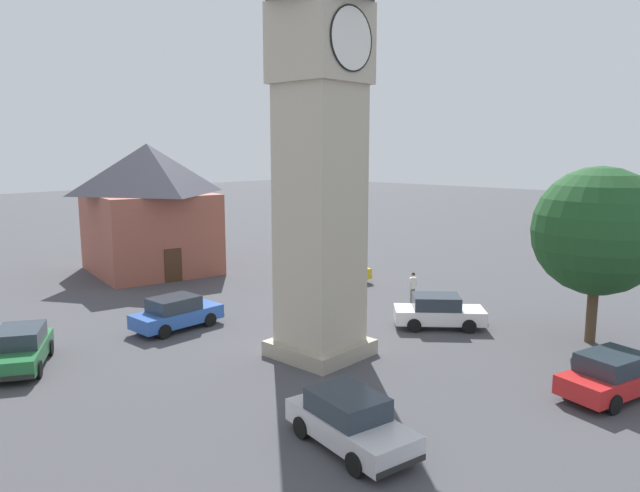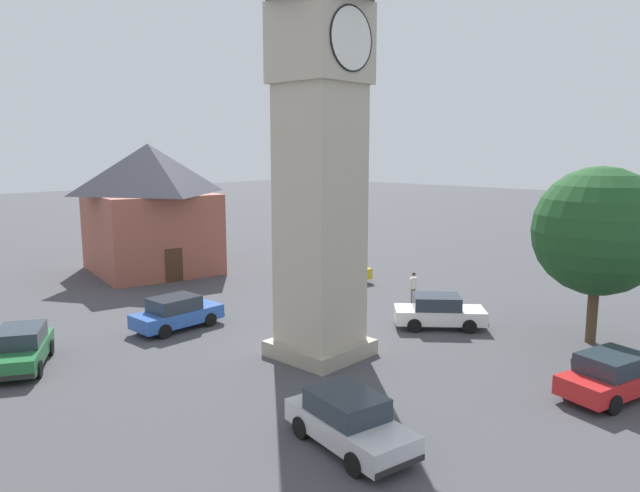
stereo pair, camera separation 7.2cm
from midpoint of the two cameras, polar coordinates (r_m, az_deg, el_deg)
The scene contains 11 objects.
ground_plane at distance 24.32m, azimuth 0.09°, elevation -10.40°, with size 200.00×200.00×0.00m, color #424247.
clock_tower at distance 23.08m, azimuth 0.09°, elevation 16.87°, with size 4.02×4.02×19.27m.
car_blue_kerb at distance 17.14m, azimuth 2.93°, elevation -16.46°, with size 2.52×4.39×1.53m.
car_silver_kerb at distance 28.17m, azimuth -13.55°, elevation -6.26°, with size 4.14×1.84×1.53m.
car_red_corner at distance 28.13m, azimuth 11.43°, elevation -6.20°, with size 3.92×4.26×1.53m.
car_white_side at distance 25.39m, azimuth -26.77°, elevation -8.76°, with size 3.62×4.39×1.53m.
car_black_far at distance 22.44m, azimuth 26.48°, elevation -11.08°, with size 4.43×2.75×1.53m.
car_green_alley at distance 35.96m, azimuth 1.75°, elevation -2.60°, with size 4.37×2.43×1.53m.
pedestrian at distance 32.12m, azimuth 9.03°, elevation -3.72°, with size 0.56×0.27×1.69m.
tree at distance 27.30m, azimuth 25.29°, elevation 1.30°, with size 5.40×5.40×7.53m.
building_terrace_right at distance 41.14m, azimuth -15.97°, elevation 3.64°, with size 9.22×9.79×8.53m.
Camera 2 is at (-16.79, -15.54, 8.24)m, focal length 33.26 mm.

